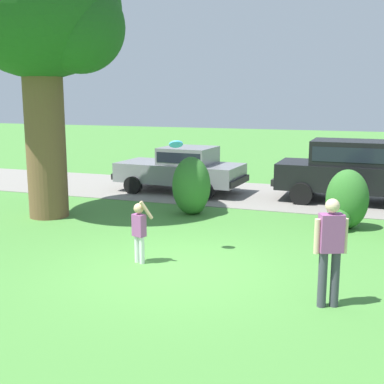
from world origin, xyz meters
TOP-DOWN VIEW (x-y plane):
  - ground_plane at (0.00, 0.00)m, footprint 80.00×80.00m
  - driveway_strip at (0.00, 7.64)m, footprint 28.00×4.40m
  - oak_tree_large at (-4.76, 2.99)m, footprint 4.44×4.29m
  - shrub_near_tree at (-1.23, 4.40)m, footprint 1.06×1.11m
  - shrub_centre_left at (2.90, 4.19)m, footprint 1.04×1.04m
  - parked_sedan at (-2.61, 7.34)m, footprint 4.51×2.32m
  - parked_suv at (2.91, 7.53)m, footprint 4.74×2.18m
  - child_thrower at (-0.79, 0.08)m, footprint 0.48×0.24m
  - frisbee at (-0.33, 0.92)m, footprint 0.31×0.26m
  - adult_onlooker at (2.92, -0.85)m, footprint 0.49×0.35m

SIDE VIEW (x-z plane):
  - ground_plane at x=0.00m, z-range 0.00..0.00m
  - driveway_strip at x=0.00m, z-range 0.00..0.02m
  - shrub_centre_left at x=2.90m, z-range -0.07..1.42m
  - child_thrower at x=-0.79m, z-range 0.07..1.36m
  - shrub_near_tree at x=-1.23m, z-range -0.05..1.56m
  - parked_sedan at x=-2.61m, z-range 0.07..1.63m
  - adult_onlooker at x=2.92m, z-range 0.11..1.85m
  - parked_suv at x=2.91m, z-range 0.12..2.04m
  - frisbee at x=-0.33m, z-range 2.19..2.42m
  - oak_tree_large at x=-4.76m, z-range 1.54..8.83m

